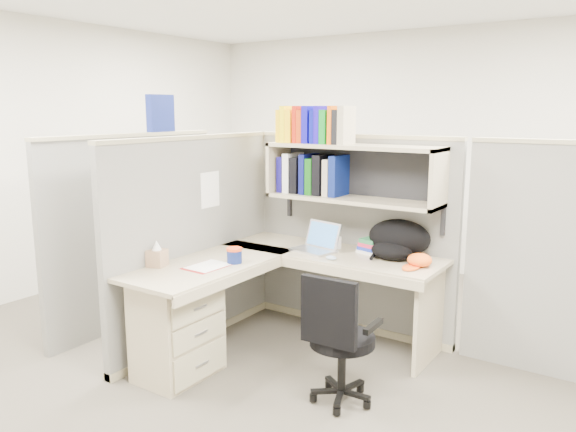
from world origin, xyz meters
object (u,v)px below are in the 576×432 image
Objects in this scene: backpack at (396,239)px; laptop at (313,237)px; task_chair at (339,359)px; desk at (220,309)px; snack_canister at (234,255)px.

laptop is at bearing -160.79° from backpack.
desk is at bearing -179.40° from task_chair.
task_chair is at bearing 0.60° from desk.
desk is at bearing -85.81° from snack_canister.
desk is 5.35× the size of laptop.
task_chair is (0.97, -0.17, -0.48)m from snack_canister.
laptop is (0.29, 0.79, 0.41)m from desk.
task_chair reaches higher than desk.
laptop reaches higher than snack_canister.
task_chair is (0.06, -0.96, -0.57)m from backpack.
backpack reaches higher than laptop.
snack_canister is at bearing -104.33° from laptop.
laptop is 0.68× the size of backpack.
task_chair is at bearing -84.49° from backpack.
desk is 3.65× the size of backpack.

